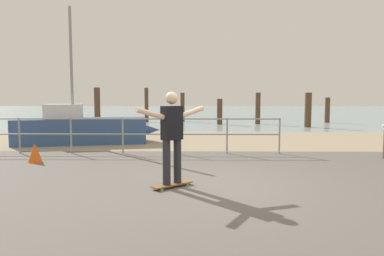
{
  "coord_description": "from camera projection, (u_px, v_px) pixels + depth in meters",
  "views": [
    {
      "loc": [
        -0.21,
        -6.36,
        1.63
      ],
      "look_at": [
        -0.33,
        2.0,
        0.9
      ],
      "focal_mm": 32.62,
      "sensor_mm": 36.0,
      "label": 1
    }
  ],
  "objects": [
    {
      "name": "ground_plane",
      "position": [
        210.0,
        202.0,
        5.48
      ],
      "size": [
        24.0,
        10.0,
        0.04
      ],
      "primitive_type": "cube",
      "color": "#605B56",
      "rests_on": "ground"
    },
    {
      "name": "beach_strip",
      "position": [
        202.0,
        140.0,
        13.45
      ],
      "size": [
        24.0,
        6.0,
        0.04
      ],
      "primitive_type": "cube",
      "color": "tan",
      "rests_on": "ground"
    },
    {
      "name": "sea_surface",
      "position": [
        199.0,
        111.0,
        41.34
      ],
      "size": [
        72.0,
        50.0,
        0.04
      ],
      "primitive_type": "cube",
      "color": "#849EA3",
      "rests_on": "ground"
    },
    {
      "name": "railing_fence",
      "position": [
        123.0,
        130.0,
        10.03
      ],
      "size": [
        9.07,
        0.05,
        1.05
      ],
      "color": "gray",
      "rests_on": "ground"
    },
    {
      "name": "sailboat",
      "position": [
        87.0,
        129.0,
        12.31
      ],
      "size": [
        5.07,
        2.25,
        4.74
      ],
      "color": "#335184",
      "rests_on": "ground"
    },
    {
      "name": "skateboard",
      "position": [
        172.0,
        185.0,
        6.28
      ],
      "size": [
        0.74,
        0.67,
        0.08
      ],
      "color": "brown",
      "rests_on": "ground"
    },
    {
      "name": "skateboarder",
      "position": [
        172.0,
        132.0,
        6.2
      ],
      "size": [
        1.17,
        0.99,
        1.65
      ],
      "color": "#26262B",
      "rests_on": "skateboard"
    },
    {
      "name": "groyne_post_0",
      "position": [
        97.0,
        107.0,
        19.8
      ],
      "size": [
        0.33,
        0.33,
        2.19
      ],
      "primitive_type": "cylinder",
      "color": "#513826",
      "rests_on": "ground"
    },
    {
      "name": "groyne_post_1",
      "position": [
        146.0,
        105.0,
        22.94
      ],
      "size": [
        0.25,
        0.25,
        2.27
      ],
      "primitive_type": "cylinder",
      "color": "#513826",
      "rests_on": "ground"
    },
    {
      "name": "groyne_post_2",
      "position": [
        182.0,
        107.0,
        23.58
      ],
      "size": [
        0.29,
        0.29,
        1.95
      ],
      "primitive_type": "cylinder",
      "color": "#513826",
      "rests_on": "ground"
    },
    {
      "name": "groyne_post_3",
      "position": [
        220.0,
        112.0,
        20.94
      ],
      "size": [
        0.33,
        0.33,
        1.55
      ],
      "primitive_type": "cylinder",
      "color": "#513826",
      "rests_on": "ground"
    },
    {
      "name": "groyne_post_4",
      "position": [
        258.0,
        109.0,
        21.2
      ],
      "size": [
        0.3,
        0.3,
        1.93
      ],
      "primitive_type": "cylinder",
      "color": "#513826",
      "rests_on": "ground"
    },
    {
      "name": "groyne_post_5",
      "position": [
        308.0,
        110.0,
        18.98
      ],
      "size": [
        0.36,
        0.36,
        1.9
      ],
      "primitive_type": "cylinder",
      "color": "#513826",
      "rests_on": "ground"
    },
    {
      "name": "groyne_post_6",
      "position": [
        327.0,
        110.0,
        22.43
      ],
      "size": [
        0.32,
        0.32,
        1.63
      ],
      "primitive_type": "cylinder",
      "color": "#513826",
      "rests_on": "ground"
    },
    {
      "name": "traffic_cone",
      "position": [
        35.0,
        153.0,
        8.7
      ],
      "size": [
        0.36,
        0.36,
        0.5
      ],
      "primitive_type": "cone",
      "color": "#E55919",
      "rests_on": "ground"
    }
  ]
}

